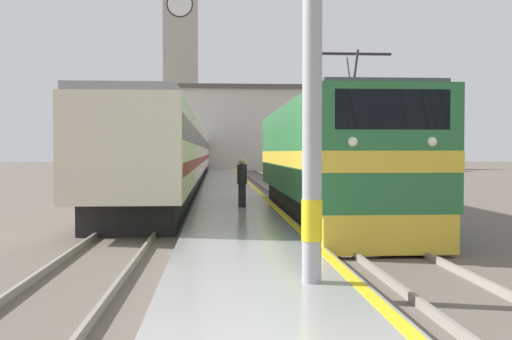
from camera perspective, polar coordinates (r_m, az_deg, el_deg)
ground_plane at (r=33.56m, az=-2.69°, el=-1.95°), size 200.00×200.00×0.00m
platform at (r=28.56m, az=-2.48°, el=-2.33°), size 2.98×140.00×0.27m
rail_track_near at (r=28.77m, az=3.13°, el=-2.51°), size 2.84×140.00×0.16m
rail_track_far at (r=28.65m, az=-8.34°, el=-2.54°), size 2.83×140.00×0.16m
locomotive_train at (r=19.05m, az=6.70°, el=0.97°), size 2.92×14.42×4.69m
passenger_train at (r=41.23m, az=-6.97°, el=1.56°), size 2.92×54.54×3.78m
catenary_mast at (r=8.83m, az=5.84°, el=13.92°), size 2.41×0.30×7.61m
person_on_platform at (r=20.43m, az=-1.33°, el=-1.09°), size 0.34×0.34×1.68m
second_waiting_passenger at (r=22.23m, az=-1.32°, el=-0.97°), size 0.34×0.34×1.61m
clock_tower at (r=82.39m, az=-7.16°, el=10.82°), size 5.58×5.58×28.58m
station_building at (r=72.42m, az=-0.46°, el=3.92°), size 20.24×10.32×9.81m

